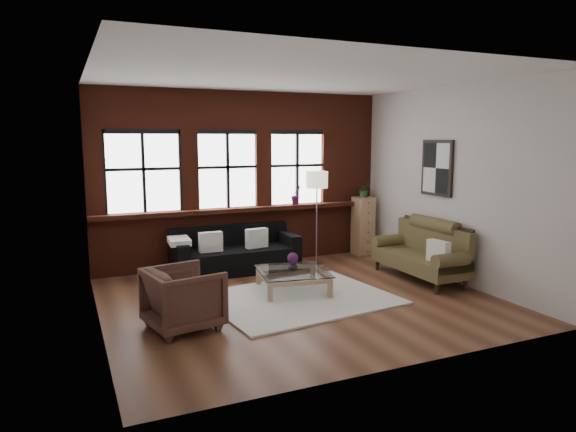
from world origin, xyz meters
name	(u,v)px	position (x,y,z in m)	size (l,w,h in m)	color
floor	(298,299)	(0.00, 0.00, 0.00)	(5.50, 5.50, 0.00)	brown
ceiling	(299,76)	(0.00, 0.00, 3.20)	(5.50, 5.50, 0.00)	white
wall_back	(242,179)	(0.00, 2.50, 1.60)	(5.50, 5.50, 0.00)	beige
wall_front	(405,215)	(0.00, -2.50, 1.60)	(5.50, 5.50, 0.00)	beige
wall_left	(94,200)	(-2.75, 0.00, 1.60)	(5.00, 5.00, 0.00)	beige
wall_right	(450,184)	(2.75, 0.00, 1.60)	(5.00, 5.00, 0.00)	beige
brick_backwall	(243,179)	(0.00, 2.44, 1.60)	(5.50, 0.12, 3.20)	#5F2516
sill_ledge	(245,209)	(0.00, 2.35, 1.04)	(5.50, 0.30, 0.08)	#5F2516
window_left	(143,173)	(-1.80, 2.45, 1.75)	(1.38, 0.10, 1.50)	black
window_mid	(227,171)	(-0.30, 2.45, 1.75)	(1.38, 0.10, 1.50)	black
window_right	(297,169)	(1.10, 2.45, 1.75)	(1.38, 0.10, 1.50)	black
wall_poster	(437,168)	(2.72, 0.30, 1.85)	(0.05, 0.74, 0.94)	black
shag_rug	(299,298)	(0.01, -0.01, 0.01)	(2.58, 2.03, 0.03)	beige
dark_sofa	(235,249)	(-0.35, 1.90, 0.40)	(2.21, 0.89, 0.80)	black
pillow_a	(211,242)	(-0.82, 1.80, 0.59)	(0.40, 0.14, 0.34)	white
pillow_b	(257,238)	(0.02, 1.80, 0.59)	(0.40, 0.14, 0.34)	white
vintage_settee	(419,251)	(2.30, 0.15, 0.49)	(0.82, 1.85, 0.99)	brown
pillow_settee	(438,251)	(2.22, -0.41, 0.60)	(0.14, 0.38, 0.34)	white
armchair	(184,298)	(-1.80, -0.49, 0.39)	(0.83, 0.85, 0.78)	#462B23
coffee_table	(293,282)	(0.07, 0.36, 0.16)	(1.03, 1.03, 0.35)	tan
vase	(293,265)	(0.07, 0.36, 0.42)	(0.16, 0.16, 0.17)	#B2B2B2
flowers	(293,258)	(0.07, 0.36, 0.53)	(0.17, 0.17, 0.17)	#4E1A4A
drawer_chest	(363,226)	(2.45, 2.15, 0.59)	(0.36, 0.36, 1.18)	tan
potted_plant_top	(364,189)	(2.45, 2.15, 1.34)	(0.29, 0.25, 0.32)	#2D5923
floor_lamp	(317,215)	(1.19, 1.76, 0.95)	(0.40, 0.40, 1.90)	#A5A5A8
sill_plant	(296,195)	(1.03, 2.32, 1.26)	(0.20, 0.16, 0.37)	#4E1A4A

